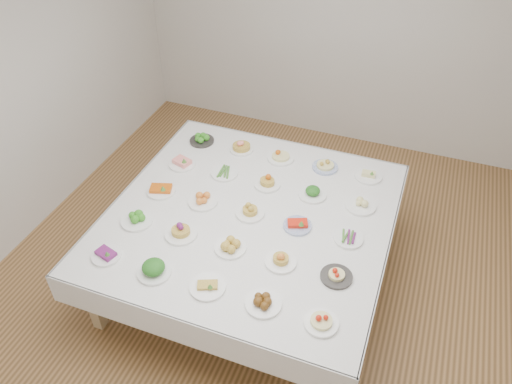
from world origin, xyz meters
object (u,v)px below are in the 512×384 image
(display_table, at_px, (250,220))
(dish_0, at_px, (106,253))
(dish_12, at_px, (250,209))
(dish_24, at_px, (369,174))

(display_table, relative_size, dish_0, 10.36)
(dish_0, distance_m, dish_12, 1.21)
(display_table, xyz_separation_m, dish_0, (-0.86, -0.84, 0.10))
(dish_24, bearing_deg, dish_0, -135.02)
(dish_0, relative_size, dish_12, 0.94)
(dish_12, xyz_separation_m, dish_24, (0.84, 0.86, -0.02))
(dish_24, bearing_deg, display_table, -134.44)
(display_table, bearing_deg, dish_24, 45.56)
(display_table, bearing_deg, dish_0, -135.60)
(display_table, height_order, dish_12, dish_12)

